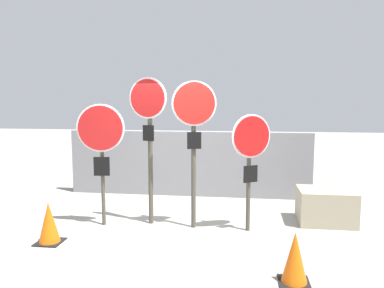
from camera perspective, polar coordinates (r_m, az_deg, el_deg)
ground_plane at (r=6.86m, az=-3.10°, el=-12.12°), size 40.00×40.00×0.00m
fence_back at (r=8.63m, az=-0.60°, el=-3.05°), size 5.58×0.12×1.49m
stop_sign_0 at (r=6.64m, az=-13.70°, el=0.77°), size 0.83×0.17×2.15m
stop_sign_1 at (r=6.57m, az=-6.60°, el=3.18°), size 0.70×0.21×2.60m
stop_sign_2 at (r=6.31m, az=0.31°, el=2.91°), size 0.73×0.26×2.54m
stop_sign_3 at (r=6.26m, az=8.92°, el=-0.81°), size 0.63×0.39×1.99m
traffic_cone_0 at (r=4.88m, az=15.39°, el=-16.41°), size 0.37×0.37×0.65m
traffic_cone_1 at (r=6.33m, az=-20.96°, el=-11.17°), size 0.39×0.39×0.64m
storage_crate at (r=7.26m, az=19.71°, el=-8.92°), size 0.97×0.77×0.61m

